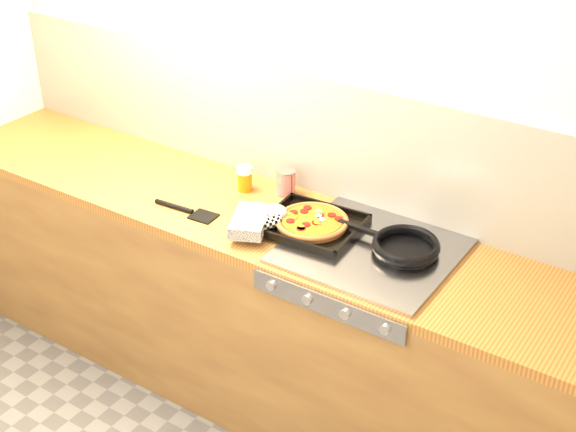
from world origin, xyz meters
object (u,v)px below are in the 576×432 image
Objects in this scene: pizza_on_tray at (295,221)px; frying_pan at (405,246)px; tomato_can at (286,183)px; juice_glass at (245,178)px.

frying_pan is at bearing 9.90° from pizza_on_tray.
juice_glass is at bearing -160.92° from tomato_can.
juice_glass reaches higher than frying_pan.
juice_glass is at bearing 155.85° from pizza_on_tray.
tomato_can reaches higher than frying_pan.
juice_glass is at bearing 173.73° from frying_pan.
pizza_on_tray is at bearing -24.15° from juice_glass.
juice_glass reaches higher than pizza_on_tray.
pizza_on_tray is 1.15× the size of frying_pan.
frying_pan is 3.86× the size of juice_glass.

